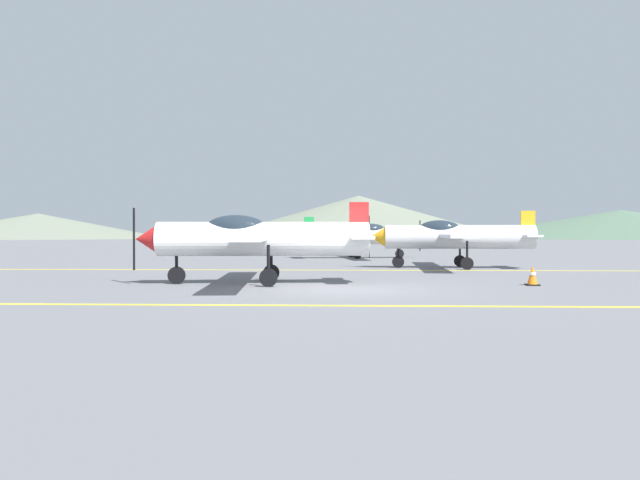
# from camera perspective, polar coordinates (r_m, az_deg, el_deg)

# --- Properties ---
(ground_plane) EXTENTS (400.00, 400.00, 0.00)m
(ground_plane) POSITION_cam_1_polar(r_m,az_deg,el_deg) (15.81, 3.01, -4.84)
(ground_plane) COLOR slate
(apron_line_near) EXTENTS (80.00, 0.16, 0.01)m
(apron_line_near) POSITION_cam_1_polar(r_m,az_deg,el_deg) (12.16, 3.23, -6.51)
(apron_line_near) COLOR yellow
(apron_line_near) RESTS_ON ground_plane
(apron_line_far) EXTENTS (80.00, 0.16, 0.01)m
(apron_line_far) POSITION_cam_1_polar(r_m,az_deg,el_deg) (23.45, 2.77, -3.00)
(apron_line_far) COLOR yellow
(apron_line_far) RESTS_ON ground_plane
(airplane_near) EXTENTS (7.15, 8.22, 2.46)m
(airplane_near) POSITION_cam_1_polar(r_m,az_deg,el_deg) (17.39, -6.49, 0.23)
(airplane_near) COLOR white
(airplane_near) RESTS_ON ground_plane
(airplane_mid) EXTENTS (7.13, 8.21, 2.46)m
(airplane_mid) POSITION_cam_1_polar(r_m,az_deg,el_deg) (25.43, 12.97, 0.39)
(airplane_mid) COLOR silver
(airplane_mid) RESTS_ON ground_plane
(airplane_far) EXTENTS (7.18, 8.22, 2.46)m
(airplane_far) POSITION_cam_1_polar(r_m,az_deg,el_deg) (34.47, 4.14, 0.50)
(airplane_far) COLOR silver
(airplane_far) RESTS_ON ground_plane
(traffic_cone_front) EXTENTS (0.36, 0.36, 0.59)m
(traffic_cone_front) POSITION_cam_1_polar(r_m,az_deg,el_deg) (17.84, 20.27, -3.32)
(traffic_cone_front) COLOR black
(traffic_cone_front) RESTS_ON ground_plane
(hill_left) EXTENTS (63.42, 63.42, 6.32)m
(hill_left) POSITION_cam_1_polar(r_m,az_deg,el_deg) (162.37, -26.10, 1.26)
(hill_left) COLOR slate
(hill_left) RESTS_ON ground_plane
(hill_centerleft) EXTENTS (70.59, 70.59, 10.14)m
(hill_centerleft) POSITION_cam_1_polar(r_m,az_deg,el_deg) (135.28, 3.82, 2.26)
(hill_centerleft) COLOR slate
(hill_centerleft) RESTS_ON ground_plane
(hill_centerright) EXTENTS (88.58, 88.58, 7.50)m
(hill_centerright) POSITION_cam_1_polar(r_m,az_deg,el_deg) (173.06, 27.57, 1.41)
(hill_centerright) COLOR #4C6651
(hill_centerright) RESTS_ON ground_plane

